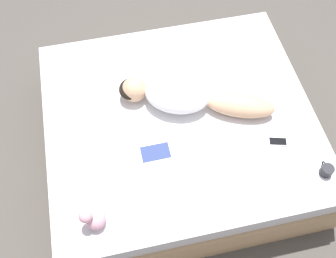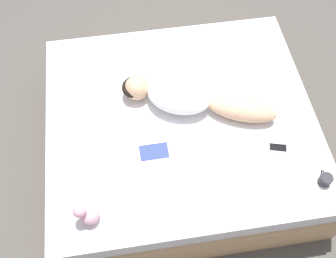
# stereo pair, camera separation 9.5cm
# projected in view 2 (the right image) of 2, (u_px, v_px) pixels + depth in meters

# --- Properties ---
(ground_plane) EXTENTS (12.00, 12.00, 0.00)m
(ground_plane) POSITION_uv_depth(u_px,v_px,m) (179.00, 150.00, 3.57)
(ground_plane) COLOR #4C4742
(bed) EXTENTS (1.97, 2.16, 0.57)m
(bed) POSITION_uv_depth(u_px,v_px,m) (180.00, 134.00, 3.33)
(bed) COLOR tan
(bed) RESTS_ON ground_plane
(person) EXTENTS (0.64, 1.21, 0.22)m
(person) POSITION_uv_depth(u_px,v_px,m) (187.00, 97.00, 3.06)
(person) COLOR tan
(person) RESTS_ON bed
(open_magazine) EXTENTS (0.41, 0.31, 0.01)m
(open_magazine) POSITION_uv_depth(u_px,v_px,m) (156.00, 164.00, 2.87)
(open_magazine) COLOR white
(open_magazine) RESTS_ON bed
(coffee_mug) EXTENTS (0.12, 0.09, 0.08)m
(coffee_mug) POSITION_uv_depth(u_px,v_px,m) (325.00, 179.00, 2.77)
(coffee_mug) COLOR #232328
(coffee_mug) RESTS_ON bed
(cell_phone) EXTENTS (0.11, 0.17, 0.01)m
(cell_phone) POSITION_uv_depth(u_px,v_px,m) (278.00, 148.00, 2.94)
(cell_phone) COLOR silver
(cell_phone) RESTS_ON bed
(plush_toy) EXTENTS (0.15, 0.16, 0.20)m
(plush_toy) POSITION_uv_depth(u_px,v_px,m) (87.00, 214.00, 2.60)
(plush_toy) COLOR #DB9EB2
(plush_toy) RESTS_ON bed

